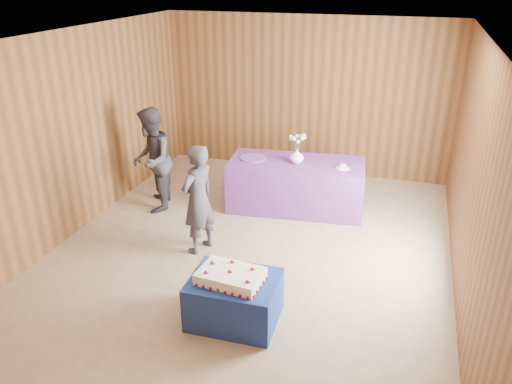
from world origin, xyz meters
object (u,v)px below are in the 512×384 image
at_px(cake_table, 234,300).
at_px(guest_right, 152,160).
at_px(serving_table, 296,185).
at_px(sheet_cake, 231,276).
at_px(guest_left, 198,200).
at_px(vase, 297,156).

relative_size(cake_table, guest_right, 0.57).
distance_m(serving_table, guest_right, 2.19).
height_order(cake_table, serving_table, serving_table).
bearing_deg(serving_table, cake_table, -96.06).
xyz_separation_m(cake_table, sheet_cake, (-0.02, -0.04, 0.31)).
bearing_deg(guest_left, cake_table, 56.36).
distance_m(vase, guest_right, 2.14).
distance_m(cake_table, sheet_cake, 0.31).
height_order(serving_table, guest_right, guest_right).
bearing_deg(guest_right, sheet_cake, 21.80).
bearing_deg(vase, guest_right, -162.62).
relative_size(cake_table, vase, 4.27).
height_order(serving_table, sheet_cake, serving_table).
distance_m(guest_left, guest_right, 1.48).
bearing_deg(vase, cake_table, -89.66).
relative_size(serving_table, guest_left, 1.39).
bearing_deg(serving_table, guest_right, -168.34).
bearing_deg(cake_table, sheet_cake, -121.82).
height_order(cake_table, guest_left, guest_left).
bearing_deg(guest_right, serving_table, 86.75).
height_order(sheet_cake, guest_right, guest_right).
bearing_deg(guest_right, vase, 86.04).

